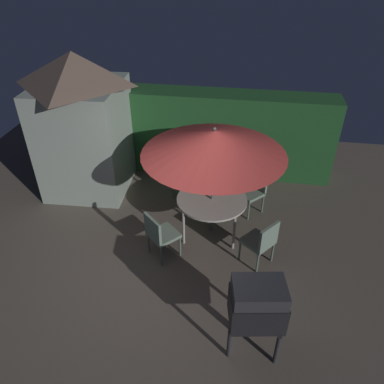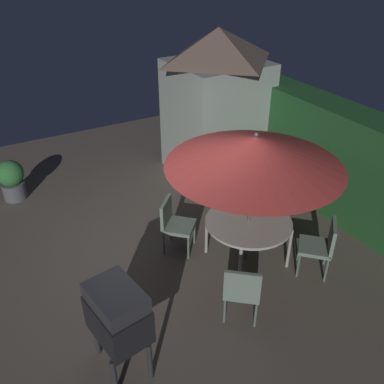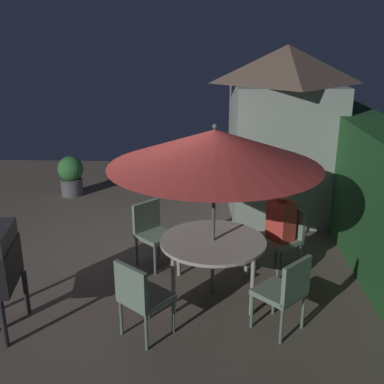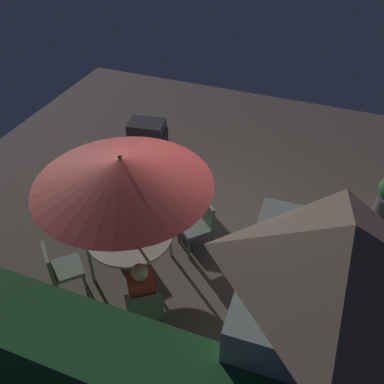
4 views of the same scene
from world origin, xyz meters
name	(u,v)px [view 1 (image 1 of 4)]	position (x,y,z in m)	size (l,w,h in m)	color
ground_plane	(153,269)	(0.00, 0.00, 0.00)	(11.00, 11.00, 0.00)	brown
hedge_backdrop	(186,131)	(0.00, 3.50, 0.96)	(6.70, 0.73, 1.92)	#1E4C23
garden_shed	(83,123)	(-1.99, 2.40, 1.51)	(1.85, 1.93, 2.96)	gray
patio_table	(212,201)	(0.87, 1.19, 0.69)	(1.30, 1.30, 0.74)	#B2ADA3
patio_umbrella	(214,142)	(0.87, 1.19, 1.89)	(2.49, 2.49, 2.17)	#4C4C51
bbq_grill	(257,305)	(1.71, -1.19, 0.85)	(0.77, 0.61, 1.20)	black
chair_near_shed	(183,177)	(0.16, 2.17, 0.52)	(0.65, 0.65, 0.90)	slate
chair_far_side	(159,233)	(0.06, 0.34, 0.52)	(0.65, 0.65, 0.90)	slate
chair_toward_hedge	(262,240)	(1.80, 0.43, 0.52)	(0.65, 0.65, 0.90)	slate
chair_toward_house	(253,189)	(1.63, 1.97, 0.52)	(0.65, 0.65, 0.90)	slate
person_in_red	(185,169)	(0.21, 2.10, 0.78)	(0.42, 0.39, 1.26)	#CC3D33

